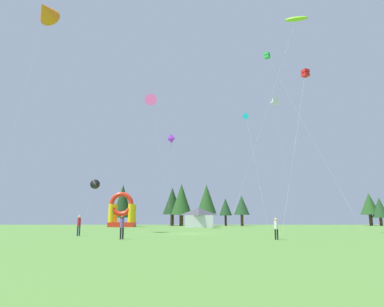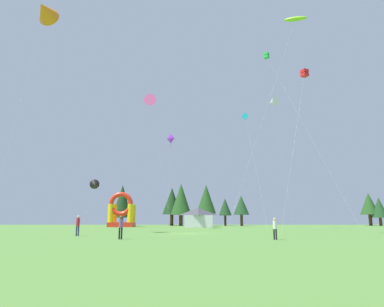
# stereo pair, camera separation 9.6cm
# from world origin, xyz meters

# --- Properties ---
(ground_plane) EXTENTS (120.00, 120.00, 0.00)m
(ground_plane) POSITION_xyz_m (0.00, 0.00, 0.00)
(ground_plane) COLOR #548438
(kite_cyan_diamond) EXTENTS (2.40, 9.36, 23.34)m
(kite_cyan_diamond) POSITION_xyz_m (11.43, 31.27, 22.57)
(kite_cyan_diamond) COLOR #19B7CC
(kite_cyan_diamond) RESTS_ON ground_plane
(kite_black_delta) EXTENTS (2.94, 2.36, 8.53)m
(kite_black_delta) POSITION_xyz_m (-17.12, 22.68, 7.52)
(kite_black_delta) COLOR black
(kite_black_delta) RESTS_ON ground_plane
(kite_lime_parafoil) EXTENTS (8.61, 3.96, 22.37)m
(kite_lime_parafoil) POSITION_xyz_m (10.84, -5.81, 21.86)
(kite_lime_parafoil) COLOR #8CD826
(kite_lime_parafoil) RESTS_ON ground_plane
(kite_purple_diamond) EXTENTS (1.20, 2.99, 16.59)m
(kite_purple_diamond) POSITION_xyz_m (-3.86, 23.03, 15.89)
(kite_purple_diamond) COLOR purple
(kite_purple_diamond) RESTS_ON ground_plane
(kite_green_box) EXTENTS (9.46, 7.37, 26.70)m
(kite_green_box) POSITION_xyz_m (11.65, 10.88, 26.14)
(kite_green_box) COLOR green
(kite_green_box) RESTS_ON ground_plane
(kite_white_delta) EXTENTS (4.21, 2.98, 22.88)m
(kite_white_delta) POSITION_xyz_m (14.52, 20.01, 21.97)
(kite_white_delta) COLOR white
(kite_white_delta) RESTS_ON ground_plane
(kite_orange_delta) EXTENTS (5.36, 2.58, 25.87)m
(kite_orange_delta) POSITION_xyz_m (-16.41, -3.23, 24.54)
(kite_orange_delta) COLOR orange
(kite_orange_delta) RESTS_ON ground_plane
(kite_pink_delta) EXTENTS (4.84, 2.01, 21.94)m
(kite_pink_delta) POSITION_xyz_m (-6.78, 16.72, 20.84)
(kite_pink_delta) COLOR #EA599E
(kite_pink_delta) RESTS_ON ground_plane
(kite_red_box) EXTENTS (4.45, 2.34, 17.95)m
(kite_red_box) POSITION_xyz_m (12.71, -2.15, 17.49)
(kite_red_box) COLOR red
(kite_red_box) RESTS_ON ground_plane
(person_left_edge) EXTENTS (0.39, 0.39, 1.79)m
(person_left_edge) POSITION_xyz_m (-5.33, -11.20, 1.06)
(person_left_edge) COLOR black
(person_left_edge) RESTS_ON ground_plane
(person_far_side) EXTENTS (0.35, 0.35, 1.61)m
(person_far_side) POSITION_xyz_m (6.38, -11.67, 0.96)
(person_far_side) COLOR black
(person_far_side) RESTS_ON ground_plane
(person_near_camera) EXTENTS (0.34, 0.34, 1.85)m
(person_near_camera) POSITION_xyz_m (-10.41, -5.74, 1.10)
(person_near_camera) COLOR navy
(person_near_camera) RESTS_ON ground_plane
(inflatable_orange_dome) EXTENTS (4.98, 4.02, 6.84)m
(inflatable_orange_dome) POSITION_xyz_m (-13.95, 31.33, 2.61)
(inflatable_orange_dome) COLOR red
(inflatable_orange_dome) RESTS_ON ground_plane
(festival_tent) EXTENTS (5.33, 3.79, 3.71)m
(festival_tent) POSITION_xyz_m (1.35, 29.39, 1.85)
(festival_tent) COLOR silver
(festival_tent) RESTS_ON ground_plane
(tree_row_0) EXTENTS (4.56, 4.56, 9.41)m
(tree_row_0) POSITION_xyz_m (-16.06, 42.08, 5.61)
(tree_row_0) COLOR #4C331E
(tree_row_0) RESTS_ON ground_plane
(tree_row_1) EXTENTS (4.53, 4.53, 9.05)m
(tree_row_1) POSITION_xyz_m (-4.73, 45.55, 5.80)
(tree_row_1) COLOR #4C331E
(tree_row_1) RESTS_ON ground_plane
(tree_row_2) EXTENTS (4.88, 4.88, 9.85)m
(tree_row_2) POSITION_xyz_m (-2.46, 43.47, 6.15)
(tree_row_2) COLOR #4C331E
(tree_row_2) RESTS_ON ground_plane
(tree_row_3) EXTENTS (4.52, 4.52, 9.52)m
(tree_row_3) POSITION_xyz_m (3.43, 42.24, 6.10)
(tree_row_3) COLOR #4C331E
(tree_row_3) RESTS_ON ground_plane
(tree_row_4) EXTENTS (3.03, 3.03, 6.48)m
(tree_row_4) POSITION_xyz_m (8.05, 44.85, 4.38)
(tree_row_4) COLOR #4C331E
(tree_row_4) RESTS_ON ground_plane
(tree_row_5) EXTENTS (3.59, 3.59, 6.94)m
(tree_row_5) POSITION_xyz_m (11.55, 42.15, 4.67)
(tree_row_5) COLOR #4C331E
(tree_row_5) RESTS_ON ground_plane
(tree_row_6) EXTENTS (4.27, 4.27, 7.77)m
(tree_row_6) POSITION_xyz_m (42.65, 45.01, 5.13)
(tree_row_6) COLOR #4C331E
(tree_row_6) RESTS_ON ground_plane
(tree_row_7) EXTENTS (3.59, 3.59, 6.57)m
(tree_row_7) POSITION_xyz_m (44.02, 43.14, 4.17)
(tree_row_7) COLOR #4C331E
(tree_row_7) RESTS_ON ground_plane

